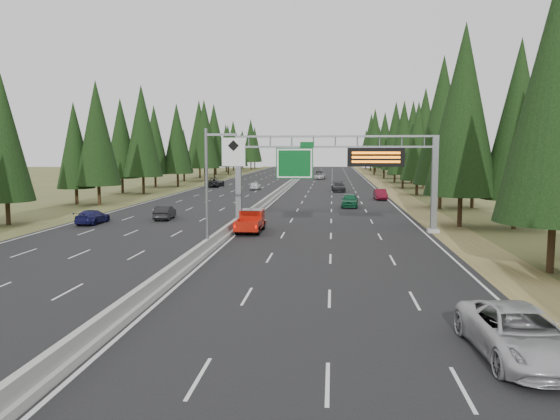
# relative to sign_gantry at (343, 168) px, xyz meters

# --- Properties ---
(road) EXTENTS (32.00, 260.00, 0.08)m
(road) POSITION_rel_sign_gantry_xyz_m (-8.92, 45.12, -5.23)
(road) COLOR black
(road) RESTS_ON ground
(shoulder_right) EXTENTS (3.60, 260.00, 0.06)m
(shoulder_right) POSITION_rel_sign_gantry_xyz_m (8.88, 45.12, -5.24)
(shoulder_right) COLOR olive
(shoulder_right) RESTS_ON ground
(shoulder_left) EXTENTS (3.60, 260.00, 0.06)m
(shoulder_left) POSITION_rel_sign_gantry_xyz_m (-26.72, 45.12, -5.24)
(shoulder_left) COLOR #4E5729
(shoulder_left) RESTS_ON ground
(median_barrier) EXTENTS (0.70, 260.00, 0.85)m
(median_barrier) POSITION_rel_sign_gantry_xyz_m (-8.92, 45.12, -4.85)
(median_barrier) COLOR #9B9B95
(median_barrier) RESTS_ON road
(sign_gantry) EXTENTS (16.75, 0.98, 7.80)m
(sign_gantry) POSITION_rel_sign_gantry_xyz_m (0.00, 0.00, 0.00)
(sign_gantry) COLOR slate
(sign_gantry) RESTS_ON road
(hov_sign_pole) EXTENTS (2.80, 0.50, 8.00)m
(hov_sign_pole) POSITION_rel_sign_gantry_xyz_m (-8.33, -9.92, -0.54)
(hov_sign_pole) COLOR slate
(hov_sign_pole) RESTS_ON road
(tree_row_right) EXTENTS (11.75, 240.58, 18.73)m
(tree_row_right) POSITION_rel_sign_gantry_xyz_m (13.10, 29.98, 4.27)
(tree_row_right) COLOR black
(tree_row_right) RESTS_ON ground
(tree_row_left) EXTENTS (11.76, 241.36, 18.67)m
(tree_row_left) POSITION_rel_sign_gantry_xyz_m (-30.84, 47.20, 3.69)
(tree_row_left) COLOR black
(tree_row_left) RESTS_ON ground
(silver_minivan) EXTENTS (3.10, 6.01, 1.62)m
(silver_minivan) POSITION_rel_sign_gantry_xyz_m (5.15, -26.88, -4.38)
(silver_minivan) COLOR #B6B4BA
(silver_minivan) RESTS_ON road
(red_pickup) EXTENTS (1.92, 5.38, 1.75)m
(red_pickup) POSITION_rel_sign_gantry_xyz_m (-7.42, -0.55, -4.22)
(red_pickup) COLOR black
(red_pickup) RESTS_ON road
(car_ahead_green) EXTENTS (2.10, 4.74, 1.59)m
(car_ahead_green) POSITION_rel_sign_gantry_xyz_m (1.19, 19.38, -4.40)
(car_ahead_green) COLOR #135533
(car_ahead_green) RESTS_ON road
(car_ahead_dkred) EXTENTS (1.64, 4.32, 1.41)m
(car_ahead_dkred) POSITION_rel_sign_gantry_xyz_m (5.58, 29.51, -4.48)
(car_ahead_dkred) COLOR maroon
(car_ahead_dkred) RESTS_ON road
(car_ahead_dkgrey) EXTENTS (2.35, 5.26, 1.50)m
(car_ahead_dkgrey) POSITION_rel_sign_gantry_xyz_m (0.12, 43.39, -4.44)
(car_ahead_dkgrey) COLOR black
(car_ahead_dkgrey) RESTS_ON road
(car_ahead_white) EXTENTS (2.79, 5.20, 1.39)m
(car_ahead_white) POSITION_rel_sign_gantry_xyz_m (-3.75, 80.67, -4.49)
(car_ahead_white) COLOR #B7B7B7
(car_ahead_white) RESTS_ON road
(car_ahead_far) EXTENTS (2.26, 4.77, 1.58)m
(car_ahead_far) POSITION_rel_sign_gantry_xyz_m (-4.22, 93.44, -4.40)
(car_ahead_far) COLOR #232326
(car_ahead_far) RESTS_ON road
(car_onc_near) EXTENTS (1.71, 4.10, 1.32)m
(car_onc_near) POSITION_rel_sign_gantry_xyz_m (-16.84, 6.29, -4.53)
(car_onc_near) COLOR black
(car_onc_near) RESTS_ON road
(car_onc_blue) EXTENTS (1.84, 4.41, 1.27)m
(car_onc_blue) POSITION_rel_sign_gantry_xyz_m (-22.36, 2.55, -4.55)
(car_onc_blue) COLOR #15164C
(car_onc_blue) RESTS_ON road
(car_onc_white) EXTENTS (1.64, 3.88, 1.31)m
(car_onc_white) POSITION_rel_sign_gantry_xyz_m (-13.71, 46.12, -4.53)
(car_onc_white) COLOR silver
(car_onc_white) RESTS_ON road
(car_onc_far) EXTENTS (2.67, 5.71, 1.58)m
(car_onc_far) POSITION_rel_sign_gantry_xyz_m (-22.02, 52.47, -4.40)
(car_onc_far) COLOR black
(car_onc_far) RESTS_ON road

